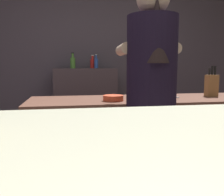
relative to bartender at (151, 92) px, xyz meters
The scene contains 10 objects.
wall_back 2.02m from the bartender, 95.94° to the left, with size 5.20×0.10×2.70m, color #48404A.
prep_counter 0.73m from the bartender, 72.38° to the left, with size 2.10×0.60×0.89m, color brown.
back_shelf 1.78m from the bartender, 101.77° to the left, with size 0.82×0.36×1.14m, color #3D3237.
bartender is the anchor object (origin of this frame).
knife_block 0.90m from the bartender, 33.32° to the left, with size 0.10×0.08×0.28m.
mixing_bowl 0.41m from the bartender, 120.73° to the left, with size 0.17×0.17×0.05m, color #C4472B.
chefs_knife 0.50m from the bartender, 55.29° to the left, with size 0.24×0.03×0.01m, color silver.
bottle_hot_sauce 1.72m from the bartender, 107.39° to the left, with size 0.06×0.06×0.20m.
bottle_olive_oil 1.70m from the bartender, 97.00° to the left, with size 0.05×0.05×0.18m.
bottle_vinegar 1.77m from the bartender, 98.04° to the left, with size 0.06×0.06×0.18m.
Camera 1 is at (-0.34, -1.39, 1.17)m, focal length 39.63 mm.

